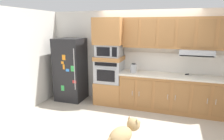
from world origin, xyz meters
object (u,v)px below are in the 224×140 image
object	(u,v)px
built_in_oven	(109,71)
electric_kettle	(133,68)
dog	(124,135)
refrigerator	(71,69)
microwave	(109,50)
screwdriver	(187,74)

from	to	relation	value
built_in_oven	electric_kettle	size ratio (longest dim) A/B	2.92
electric_kettle	dog	world-z (taller)	electric_kettle
refrigerator	dog	distance (m)	3.07
refrigerator	dog	size ratio (longest dim) A/B	2.23
refrigerator	microwave	bearing A→B (deg)	3.39
built_in_oven	screwdriver	size ratio (longest dim) A/B	4.15
electric_kettle	dog	xyz separation A→B (m)	(0.32, -2.17, -0.59)
built_in_oven	electric_kettle	distance (m)	0.69
built_in_oven	microwave	size ratio (longest dim) A/B	1.09
electric_kettle	built_in_oven	bearing A→B (deg)	175.97
refrigerator	screwdriver	distance (m)	3.13
screwdriver	electric_kettle	bearing A→B (deg)	-172.56
refrigerator	built_in_oven	world-z (taller)	refrigerator
refrigerator	built_in_oven	size ratio (longest dim) A/B	2.51
refrigerator	electric_kettle	world-z (taller)	refrigerator
microwave	electric_kettle	size ratio (longest dim) A/B	2.68
built_in_oven	microwave	distance (m)	0.56
electric_kettle	microwave	bearing A→B (deg)	175.97
built_in_oven	screwdriver	distance (m)	1.99
microwave	screwdriver	world-z (taller)	microwave
dog	refrigerator	bearing A→B (deg)	70.75
electric_kettle	dog	distance (m)	2.27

